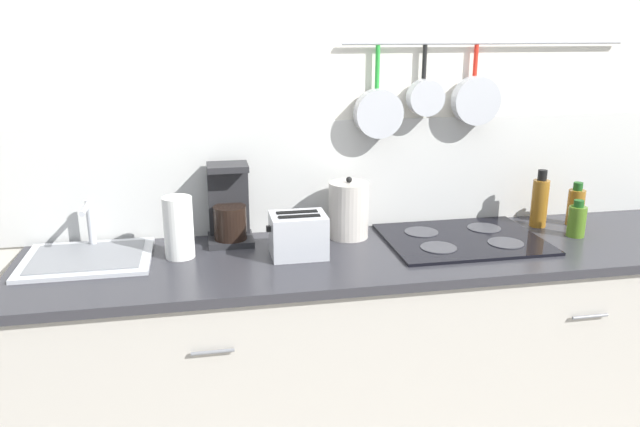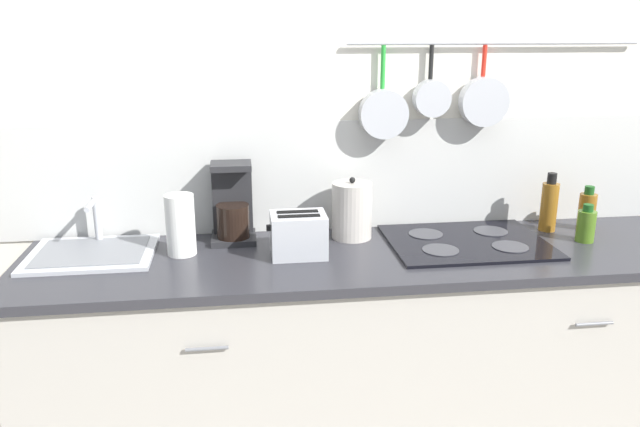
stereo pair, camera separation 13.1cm
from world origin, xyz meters
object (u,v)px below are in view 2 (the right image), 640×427
paper_towel_roll (180,225)px  kettle (352,210)px  bottle_dish_soap (586,225)px  toaster (298,235)px  bottle_olive_oil (587,210)px  coffee_maker (233,209)px  bottle_hot_sauce (549,205)px

paper_towel_roll → kettle: size_ratio=0.92×
kettle → bottle_dish_soap: bearing=-10.5°
toaster → bottle_olive_oil: bearing=7.0°
coffee_maker → bottle_hot_sauce: (1.31, -0.05, -0.02)m
kettle → bottle_olive_oil: size_ratio=1.34×
kettle → bottle_olive_oil: bearing=-1.5°
paper_towel_roll → bottle_hot_sauce: size_ratio=0.94×
bottle_hot_sauce → bottle_olive_oil: 0.17m
kettle → paper_towel_roll: bearing=-171.0°
paper_towel_roll → toaster: (0.43, -0.07, -0.03)m
paper_towel_roll → bottle_hot_sauce: bearing=3.4°
coffee_maker → kettle: size_ratio=1.25×
paper_towel_roll → kettle: 0.68m
toaster → bottle_hot_sauce: bottle_hot_sauce is taller
toaster → bottle_olive_oil: 1.24m
toaster → kettle: size_ratio=0.88×
bottle_hot_sauce → bottle_olive_oil: bearing=-3.4°
kettle → bottle_dish_soap: size_ratio=1.65×
paper_towel_roll → toaster: paper_towel_roll is taller
bottle_hot_sauce → kettle: bearing=178.9°
toaster → bottle_dish_soap: 1.15m
bottle_dish_soap → kettle: bearing=169.5°
bottle_dish_soap → bottle_olive_oil: bottle_olive_oil is taller
coffee_maker → kettle: 0.48m
coffee_maker → toaster: 0.33m
coffee_maker → bottle_hot_sauce: coffee_maker is taller
bottle_hot_sauce → bottle_olive_oil: bottle_hot_sauce is taller
kettle → bottle_dish_soap: (0.91, -0.17, -0.05)m
paper_towel_roll → toaster: size_ratio=1.04×
bottle_olive_oil → toaster: bearing=-173.0°
coffee_maker → toaster: (0.24, -0.21, -0.05)m
bottle_hot_sauce → bottle_dish_soap: bottle_hot_sauce is taller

